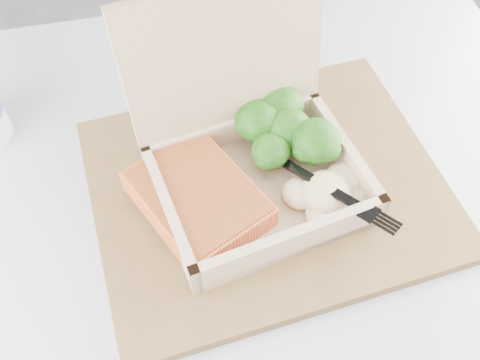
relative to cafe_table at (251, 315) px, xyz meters
name	(u,v)px	position (x,y,z in m)	size (l,w,h in m)	color
cafe_table	(251,315)	(0.00, 0.00, 0.00)	(0.97, 0.97, 0.73)	black
serving_tray	(267,188)	(0.04, 0.06, 0.20)	(0.37, 0.30, 0.02)	brown
takeout_container	(249,147)	(0.03, 0.08, 0.25)	(0.21, 0.20, 0.20)	tan
salmon_fillet	(198,199)	(-0.04, 0.06, 0.23)	(0.10, 0.13, 0.03)	#F85F30
broccoli_pile	(288,134)	(0.08, 0.09, 0.24)	(0.12, 0.12, 0.04)	#2F6D18
mashed_potatoes	(326,192)	(0.08, 0.01, 0.23)	(0.08, 0.07, 0.03)	#CBB584
plastic_fork	(307,175)	(0.07, 0.03, 0.24)	(0.07, 0.13, 0.01)	black
receipt	(250,63)	(0.11, 0.25, 0.19)	(0.07, 0.14, 0.00)	silver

